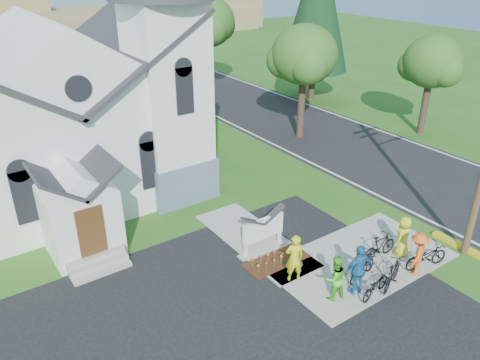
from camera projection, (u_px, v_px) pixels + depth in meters
ground at (342, 281)px, 17.01m from camera, size 120.00×120.00×0.00m
road at (287, 120)px, 33.19m from camera, size 8.00×90.00×0.02m
sidewalk at (360, 260)px, 18.14m from camera, size 7.00×4.00×0.05m
church at (65, 88)px, 21.09m from camera, size 12.35×12.00×13.00m
church_sign at (263, 229)px, 18.30m from camera, size 2.20×0.40×1.70m
flower_bed at (277, 261)px, 18.08m from camera, size 2.60×1.10×0.07m
tree_road_near at (304, 55)px, 27.91m from camera, size 4.00×4.00×7.05m
tree_road_mid at (207, 22)px, 36.76m from camera, size 4.40×4.40×7.80m
tree_road_far at (432, 62)px, 28.81m from camera, size 3.60×3.60×6.30m
conifer at (317, 2)px, 34.70m from camera, size 5.20×5.20×12.40m
distant_hills at (38, 27)px, 59.29m from camera, size 61.00×10.00×5.60m
cyclist_0 at (294, 258)px, 16.65m from camera, size 0.81×0.68×1.87m
bike_0 at (362, 268)px, 16.96m from camera, size 1.69×0.88×0.84m
cyclist_1 at (335, 278)px, 15.79m from camera, size 0.92×0.78×1.67m
bike_1 at (380, 247)px, 17.99m from camera, size 1.77×0.50×1.06m
cyclist_2 at (359, 270)px, 15.99m from camera, size 1.20×0.67×1.93m
bike_2 at (375, 285)px, 16.09m from camera, size 1.65×0.83×0.83m
cyclist_3 at (417, 254)px, 17.02m from camera, size 1.26×1.00×1.71m
bike_3 at (393, 274)px, 16.50m from camera, size 1.76×1.07×1.02m
cyclist_4 at (403, 236)px, 18.08m from camera, size 0.92×0.70×1.68m
bike_4 at (426, 256)px, 17.50m from camera, size 1.94×1.04×0.97m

